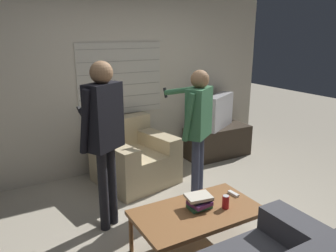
{
  "coord_description": "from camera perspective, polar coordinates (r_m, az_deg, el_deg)",
  "views": [
    {
      "loc": [
        -1.64,
        -2.45,
        2.0
      ],
      "look_at": [
        0.08,
        0.61,
        1.0
      ],
      "focal_mm": 35.0,
      "sensor_mm": 36.0,
      "label": 1
    }
  ],
  "objects": [
    {
      "name": "ground_plane",
      "position": [
        3.56,
        3.87,
        -18.29
      ],
      "size": [
        16.0,
        16.0,
        0.0
      ],
      "primitive_type": "plane",
      "color": "#B2A893"
    },
    {
      "name": "wall_back",
      "position": [
        4.83,
        -9.15,
        7.09
      ],
      "size": [
        5.2,
        0.08,
        2.55
      ],
      "color": "beige",
      "rests_on": "ground_plane"
    },
    {
      "name": "armchair_beige",
      "position": [
        4.57,
        -6.07,
        -5.58
      ],
      "size": [
        1.1,
        1.08,
        0.85
      ],
      "rotation": [
        0.0,
        0.0,
        3.35
      ],
      "color": "#C6B289",
      "rests_on": "ground_plane"
    },
    {
      "name": "coffee_table",
      "position": [
        3.14,
        5.16,
        -15.01
      ],
      "size": [
        1.18,
        0.66,
        0.43
      ],
      "color": "brown",
      "rests_on": "ground_plane"
    },
    {
      "name": "tv_stand",
      "position": [
        5.53,
        8.59,
        -2.71
      ],
      "size": [
        1.1,
        0.47,
        0.51
      ],
      "color": "#33281E",
      "rests_on": "ground_plane"
    },
    {
      "name": "tv",
      "position": [
        5.39,
        8.79,
        2.57
      ],
      "size": [
        0.76,
        0.56,
        0.54
      ],
      "rotation": [
        0.0,
        0.0,
        3.67
      ],
      "color": "#B2B2B7",
      "rests_on": "tv_stand"
    },
    {
      "name": "person_left_standing",
      "position": [
        3.3,
        -11.18,
        -0.05
      ],
      "size": [
        0.5,
        0.79,
        1.75
      ],
      "rotation": [
        0.0,
        0.0,
        0.54
      ],
      "color": "black",
      "rests_on": "ground_plane"
    },
    {
      "name": "person_right_standing",
      "position": [
        3.92,
        5.23,
        1.23
      ],
      "size": [
        0.51,
        0.81,
        1.6
      ],
      "rotation": [
        0.0,
        0.0,
        0.61
      ],
      "color": "#33384C",
      "rests_on": "ground_plane"
    },
    {
      "name": "book_stack",
      "position": [
        3.14,
        5.48,
        -12.91
      ],
      "size": [
        0.26,
        0.22,
        0.13
      ],
      "color": "#33754C",
      "rests_on": "coffee_table"
    },
    {
      "name": "soda_can",
      "position": [
        3.17,
        10.0,
        -12.88
      ],
      "size": [
        0.07,
        0.07,
        0.13
      ],
      "color": "red",
      "rests_on": "coffee_table"
    },
    {
      "name": "spare_remote",
      "position": [
        3.44,
        11.32,
        -11.49
      ],
      "size": [
        0.05,
        0.13,
        0.02
      ],
      "rotation": [
        0.0,
        0.0,
        0.07
      ],
      "color": "white",
      "rests_on": "coffee_table"
    }
  ]
}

